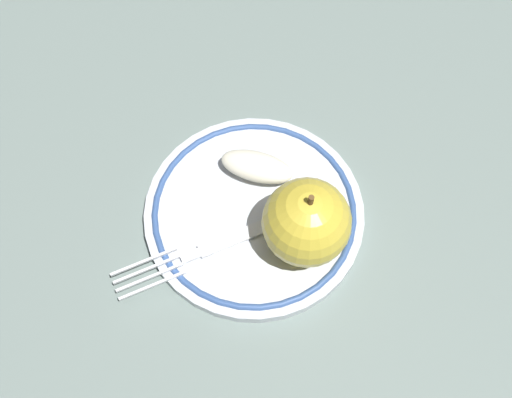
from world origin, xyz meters
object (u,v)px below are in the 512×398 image
apple_slice_front (257,167)px  fork (214,246)px  apple_red_whole (307,222)px  plate (256,212)px

apple_slice_front → fork: apple_slice_front is taller
apple_red_whole → plate: bearing=129.5°
plate → fork: 0.05m
apple_slice_front → fork: bearing=80.0°
plate → apple_red_whole: (0.03, -0.04, 0.05)m
plate → apple_red_whole: bearing=-50.5°
plate → fork: fork is taller
plate → apple_slice_front: size_ratio=2.95×
fork → plate: bearing=-158.3°
plate → apple_red_whole: apple_red_whole is taller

